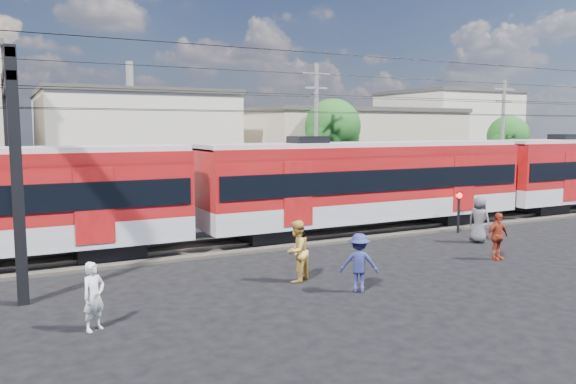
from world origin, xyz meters
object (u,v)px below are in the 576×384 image
object	(u,v)px
commuter_train	(372,181)
car_silver	(520,190)
pedestrian_c	(359,263)
crossing_signal	(459,204)
pedestrian_a	(94,296)

from	to	relation	value
commuter_train	car_silver	distance (m)	15.91
pedestrian_c	car_silver	xyz separation A→B (m)	(21.23, 12.25, -0.14)
crossing_signal	commuter_train	bearing A→B (deg)	148.34
pedestrian_a	car_silver	xyz separation A→B (m)	(28.67, 11.96, -0.10)
pedestrian_a	crossing_signal	xyz separation A→B (m)	(16.89, 5.40, 0.49)
pedestrian_a	pedestrian_c	world-z (taller)	pedestrian_c
car_silver	crossing_signal	bearing A→B (deg)	113.63
commuter_train	pedestrian_c	bearing A→B (deg)	-127.88
car_silver	crossing_signal	world-z (taller)	crossing_signal
pedestrian_a	car_silver	size ratio (longest dim) A/B	0.39
car_silver	pedestrian_c	bearing A→B (deg)	114.50
pedestrian_a	crossing_signal	world-z (taller)	crossing_signal
pedestrian_a	pedestrian_c	distance (m)	7.45
pedestrian_c	crossing_signal	bearing A→B (deg)	-115.74
pedestrian_a	pedestrian_c	bearing A→B (deg)	-33.52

